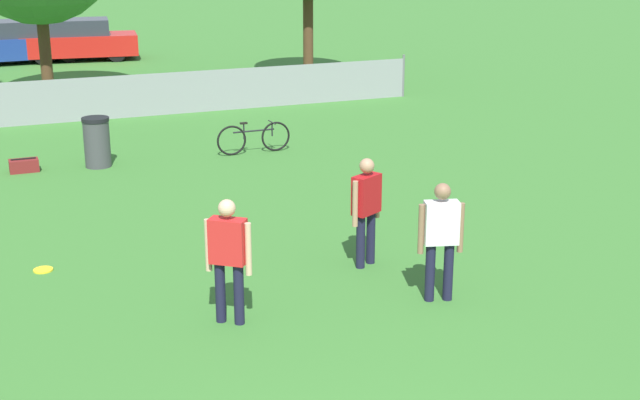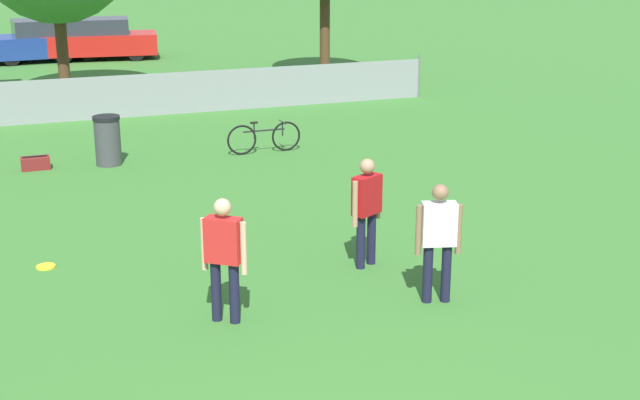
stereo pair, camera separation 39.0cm
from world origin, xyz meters
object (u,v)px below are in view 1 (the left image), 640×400
at_px(player_defender_red, 228,252).
at_px(bicycle_sideline, 254,138).
at_px(gear_bag_sideline, 24,166).
at_px(trash_bin, 97,142).
at_px(player_receiver_white, 441,233).
at_px(player_thrower_red, 366,204).
at_px(parked_car_red, 79,41).
at_px(frisbee_disc, 43,270).
at_px(parked_car_blue, 26,42).

relative_size(player_defender_red, bicycle_sideline, 0.97).
relative_size(player_defender_red, gear_bag_sideline, 2.85).
bearing_deg(player_defender_red, trash_bin, 130.43).
bearing_deg(player_receiver_white, player_defender_red, -171.89).
bearing_deg(player_receiver_white, trash_bin, 125.57).
relative_size(player_thrower_red, parked_car_red, 0.38).
distance_m(player_receiver_white, trash_bin, 9.21).
bearing_deg(player_defender_red, frisbee_disc, 164.60).
bearing_deg(gear_bag_sideline, parked_car_blue, 85.38).
bearing_deg(trash_bin, player_defender_red, -87.23).
bearing_deg(frisbee_disc, parked_car_blue, 86.17).
height_order(player_thrower_red, bicycle_sideline, player_thrower_red).
relative_size(frisbee_disc, bicycle_sideline, 0.17).
bearing_deg(parked_car_blue, player_defender_red, -92.25).
height_order(player_defender_red, trash_bin, player_defender_red).
relative_size(player_thrower_red, bicycle_sideline, 0.97).
bearing_deg(frisbee_disc, trash_bin, 73.80).
height_order(gear_bag_sideline, parked_car_red, parked_car_red).
distance_m(player_thrower_red, frisbee_disc, 4.77).
xyz_separation_m(player_defender_red, frisbee_disc, (-2.03, 2.69, -0.93)).
bearing_deg(player_receiver_white, parked_car_red, 109.00).
xyz_separation_m(player_thrower_red, frisbee_disc, (-4.42, 1.53, -0.93)).
distance_m(player_thrower_red, trash_bin, 7.67).
bearing_deg(gear_bag_sideline, player_thrower_red, -59.64).
bearing_deg(trash_bin, player_receiver_white, -69.83).
distance_m(frisbee_disc, parked_car_blue, 21.44).
relative_size(player_receiver_white, gear_bag_sideline, 2.85).
bearing_deg(player_thrower_red, bicycle_sideline, 57.14).
bearing_deg(parked_car_red, trash_bin, -89.21).
height_order(frisbee_disc, parked_car_blue, parked_car_blue).
distance_m(player_defender_red, parked_car_red, 23.86).
relative_size(player_defender_red, frisbee_disc, 5.74).
bearing_deg(player_thrower_red, player_defender_red, 177.30).
bearing_deg(player_receiver_white, parked_car_blue, 113.25).
relative_size(frisbee_disc, parked_car_blue, 0.06).
bearing_deg(frisbee_disc, player_defender_red, -53.06).
xyz_separation_m(player_thrower_red, trash_bin, (-2.80, 7.13, -0.42)).
relative_size(frisbee_disc, parked_car_red, 0.07).
relative_size(frisbee_disc, gear_bag_sideline, 0.50).
height_order(player_receiver_white, frisbee_disc, player_receiver_white).
xyz_separation_m(player_defender_red, player_receiver_white, (2.77, -0.35, 0.00)).
xyz_separation_m(frisbee_disc, bicycle_sideline, (4.96, 5.46, 0.33)).
relative_size(bicycle_sideline, parked_car_blue, 0.37).
height_order(bicycle_sideline, gear_bag_sideline, bicycle_sideline).
bearing_deg(bicycle_sideline, player_receiver_white, -91.93).
bearing_deg(parked_car_red, parked_car_blue, 178.98).
bearing_deg(player_defender_red, parked_car_red, 124.65).
relative_size(bicycle_sideline, gear_bag_sideline, 2.94).
distance_m(player_receiver_white, bicycle_sideline, 8.53).
bearing_deg(player_defender_red, player_receiver_white, 30.37).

